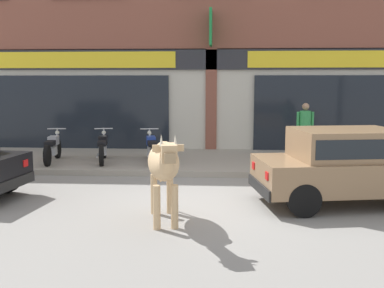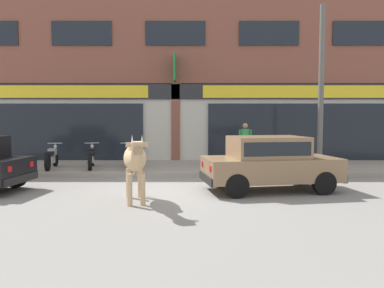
{
  "view_description": "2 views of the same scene",
  "coord_description": "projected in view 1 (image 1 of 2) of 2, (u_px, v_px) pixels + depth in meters",
  "views": [
    {
      "loc": [
        0.33,
        -8.66,
        2.35
      ],
      "look_at": [
        -0.3,
        1.0,
        1.0
      ],
      "focal_mm": 42.0,
      "sensor_mm": 36.0,
      "label": 1
    },
    {
      "loc": [
        0.69,
        -9.94,
        1.96
      ],
      "look_at": [
        0.67,
        1.0,
        1.18
      ],
      "focal_mm": 35.0,
      "sensor_mm": 36.0,
      "label": 2
    }
  ],
  "objects": [
    {
      "name": "motorcycle_2",
      "position": [
        151.0,
        148.0,
        12.32
      ],
      "size": [
        0.65,
        1.78,
        0.88
      ],
      "color": "black",
      "rests_on": "sidewalk"
    },
    {
      "name": "ground_plane",
      "position": [
        204.0,
        201.0,
        8.91
      ],
      "size": [
        90.0,
        90.0,
        0.0
      ],
      "primitive_type": "plane",
      "color": "gray"
    },
    {
      "name": "motorcycle_1",
      "position": [
        103.0,
        148.0,
        12.39
      ],
      "size": [
        0.61,
        1.79,
        0.88
      ],
      "color": "black",
      "rests_on": "sidewalk"
    },
    {
      "name": "pedestrian",
      "position": [
        305.0,
        125.0,
        12.79
      ],
      "size": [
        0.5,
        0.32,
        1.6
      ],
      "color": "#2D2D33",
      "rests_on": "sidewalk"
    },
    {
      "name": "car_1",
      "position": [
        348.0,
        163.0,
        8.57
      ],
      "size": [
        3.79,
        2.17,
        1.46
      ],
      "color": "black",
      "rests_on": "ground"
    },
    {
      "name": "shop_building",
      "position": [
        212.0,
        19.0,
        14.46
      ],
      "size": [
        23.0,
        1.4,
        9.12
      ],
      "color": "brown",
      "rests_on": "ground"
    },
    {
      "name": "cow",
      "position": [
        164.0,
        164.0,
        7.42
      ],
      "size": [
        0.82,
        2.13,
        1.61
      ],
      "color": "tan",
      "rests_on": "ground"
    },
    {
      "name": "sidewalk",
      "position": [
        209.0,
        161.0,
        12.93
      ],
      "size": [
        19.0,
        3.77,
        0.15
      ],
      "primitive_type": "cube",
      "color": "gray",
      "rests_on": "ground"
    },
    {
      "name": "motorcycle_0",
      "position": [
        53.0,
        148.0,
        12.36
      ],
      "size": [
        0.53,
        1.81,
        0.88
      ],
      "color": "black",
      "rests_on": "sidewalk"
    }
  ]
}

